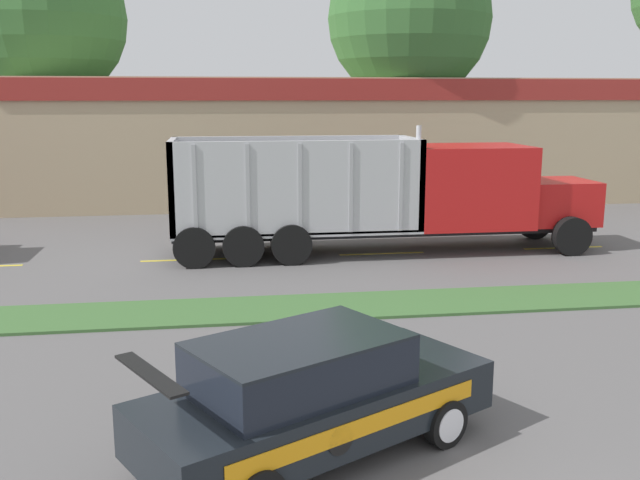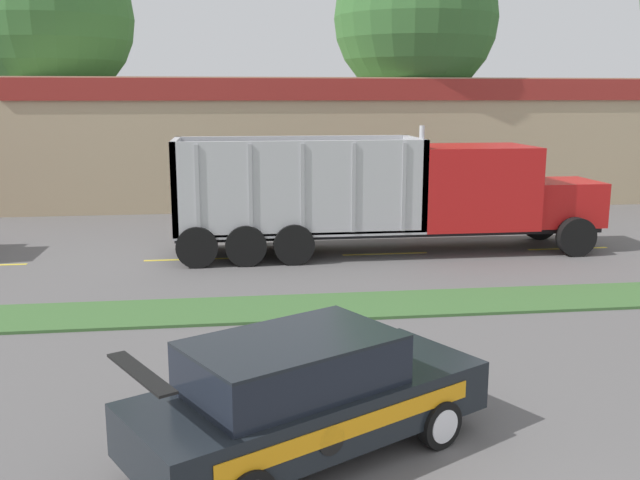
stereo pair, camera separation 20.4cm
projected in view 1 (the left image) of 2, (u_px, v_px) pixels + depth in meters
The scene contains 9 objects.
grass_verge at pixel (395, 304), 15.04m from camera, with size 120.00×1.83×0.06m, color #3D6633.
centre_line_3 at pixel (186, 260), 19.17m from camera, with size 2.40×0.14×0.01m, color yellow.
centre_line_4 at pixel (382, 254), 19.93m from camera, with size 2.40×0.14×0.01m, color yellow.
centre_line_5 at pixel (563, 248), 20.70m from camera, with size 2.40×0.14×0.01m, color yellow.
dump_truck_trail at pixel (423, 196), 20.03m from camera, with size 11.97×2.66×3.57m.
rally_car at pixel (312, 394), 8.62m from camera, with size 4.76×3.67×1.58m.
store_building_backdrop at pixel (398, 135), 33.31m from camera, with size 33.96×12.10×5.02m.
tree_behind_left at pixel (410, 1), 28.76m from camera, with size 6.65×6.65×12.42m.
tree_behind_right at pixel (42, 2), 30.04m from camera, with size 6.95×6.95×12.74m.
Camera 1 is at (-3.66, -4.62, 4.35)m, focal length 40.00 mm.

